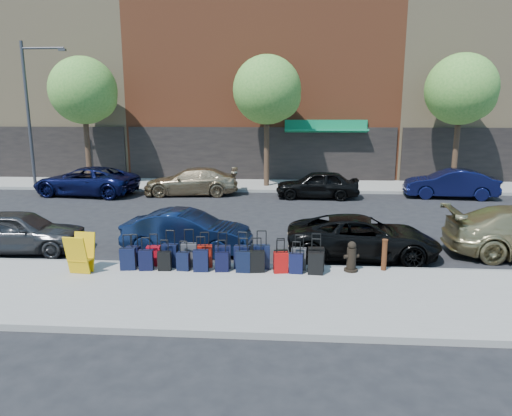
# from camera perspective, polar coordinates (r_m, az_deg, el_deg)

# --- Properties ---
(ground) EXTENTS (120.00, 120.00, 0.00)m
(ground) POSITION_cam_1_polar(r_m,az_deg,el_deg) (17.22, -1.85, -2.62)
(ground) COLOR black
(ground) RESTS_ON ground
(sidewalk_near) EXTENTS (60.00, 4.00, 0.15)m
(sidewalk_near) POSITION_cam_1_polar(r_m,az_deg,el_deg) (11.07, -5.31, -10.68)
(sidewalk_near) COLOR gray
(sidewalk_near) RESTS_ON ground
(sidewalk_far) EXTENTS (60.00, 4.00, 0.15)m
(sidewalk_far) POSITION_cam_1_polar(r_m,az_deg,el_deg) (26.98, 0.30, 2.86)
(sidewalk_far) COLOR gray
(sidewalk_far) RESTS_ON ground
(curb_near) EXTENTS (60.00, 0.08, 0.15)m
(curb_near) POSITION_cam_1_polar(r_m,az_deg,el_deg) (12.94, -3.87, -7.26)
(curb_near) COLOR gray
(curb_near) RESTS_ON ground
(curb_far) EXTENTS (60.00, 0.08, 0.15)m
(curb_far) POSITION_cam_1_polar(r_m,az_deg,el_deg) (24.99, -0.00, 2.14)
(curb_far) COLOR gray
(curb_far) RESTS_ON ground
(building_left) EXTENTS (15.00, 12.12, 16.00)m
(building_left) POSITION_cam_1_polar(r_m,az_deg,el_deg) (39.01, -24.06, 16.32)
(building_left) COLOR #8F7A58
(building_left) RESTS_ON ground
(building_center) EXTENTS (17.00, 12.85, 20.00)m
(building_center) POSITION_cam_1_polar(r_m,az_deg,el_deg) (35.07, 1.22, 21.21)
(building_center) COLOR brown
(building_center) RESTS_ON ground
(building_right) EXTENTS (15.00, 12.12, 18.00)m
(building_right) POSITION_cam_1_polar(r_m,az_deg,el_deg) (37.70, 27.64, 17.73)
(building_right) COLOR #8F7A58
(building_right) RESTS_ON ground
(tree_left) EXTENTS (3.80, 3.80, 7.27)m
(tree_left) POSITION_cam_1_polar(r_m,az_deg,el_deg) (28.56, -20.50, 13.38)
(tree_left) COLOR black
(tree_left) RESTS_ON sidewalk_far
(tree_center) EXTENTS (3.80, 3.80, 7.27)m
(tree_center) POSITION_cam_1_polar(r_m,az_deg,el_deg) (26.13, 1.69, 14.31)
(tree_center) COLOR black
(tree_center) RESTS_ON sidewalk_far
(tree_right) EXTENTS (3.80, 3.80, 7.27)m
(tree_right) POSITION_cam_1_polar(r_m,az_deg,el_deg) (27.76, 24.53, 13.13)
(tree_right) COLOR black
(tree_right) RESTS_ON sidewalk_far
(streetlight) EXTENTS (2.59, 0.18, 8.00)m
(streetlight) POSITION_cam_1_polar(r_m,az_deg,el_deg) (29.24, -26.32, 11.38)
(streetlight) COLOR #333338
(streetlight) RESTS_ON sidewalk_far
(suitcase_front_0) EXTENTS (0.39, 0.25, 0.88)m
(suitcase_front_0) POSITION_cam_1_polar(r_m,az_deg,el_deg) (13.13, -15.03, -5.76)
(suitcase_front_0) COLOR black
(suitcase_front_0) RESTS_ON sidewalk_near
(suitcase_front_1) EXTENTS (0.38, 0.23, 0.89)m
(suitcase_front_1) POSITION_cam_1_polar(r_m,az_deg,el_deg) (12.97, -12.65, -5.84)
(suitcase_front_1) COLOR #A80A18
(suitcase_front_1) RESTS_ON sidewalk_near
(suitcase_front_2) EXTENTS (0.44, 0.27, 1.02)m
(suitcase_front_2) POSITION_cam_1_polar(r_m,az_deg,el_deg) (12.79, -10.68, -5.83)
(suitcase_front_2) COLOR black
(suitcase_front_2) RESTS_ON sidewalk_near
(suitcase_front_3) EXTENTS (0.45, 0.28, 1.04)m
(suitcase_front_3) POSITION_cam_1_polar(r_m,az_deg,el_deg) (12.72, -8.34, -5.81)
(suitcase_front_3) COLOR #343438
(suitcase_front_3) RESTS_ON sidewalk_near
(suitcase_front_4) EXTENTS (0.43, 0.28, 0.97)m
(suitcase_front_4) POSITION_cam_1_polar(r_m,az_deg,el_deg) (12.63, -6.41, -5.99)
(suitcase_front_4) COLOR maroon
(suitcase_front_4) RESTS_ON sidewalk_near
(suitcase_front_5) EXTENTS (0.44, 0.29, 1.00)m
(suitcase_front_5) POSITION_cam_1_polar(r_m,az_deg,el_deg) (12.47, -4.17, -6.13)
(suitcase_front_5) COLOR black
(suitcase_front_5) RESTS_ON sidewalk_near
(suitcase_front_6) EXTENTS (0.44, 0.28, 1.01)m
(suitcase_front_6) POSITION_cam_1_polar(r_m,az_deg,el_deg) (12.45, -1.75, -6.13)
(suitcase_front_6) COLOR black
(suitcase_front_6) RESTS_ON sidewalk_near
(suitcase_front_7) EXTENTS (0.45, 0.27, 1.05)m
(suitcase_front_7) POSITION_cam_1_polar(r_m,az_deg,el_deg) (12.42, 0.70, -6.11)
(suitcase_front_7) COLOR black
(suitcase_front_7) RESTS_ON sidewalk_near
(suitcase_front_8) EXTENTS (0.39, 0.27, 0.87)m
(suitcase_front_8) POSITION_cam_1_polar(r_m,az_deg,el_deg) (12.37, 3.13, -6.48)
(suitcase_front_8) COLOR black
(suitcase_front_8) RESTS_ON sidewalk_near
(suitcase_front_9) EXTENTS (0.41, 0.25, 0.95)m
(suitcase_front_9) POSITION_cam_1_polar(r_m,az_deg,el_deg) (12.42, 5.37, -6.30)
(suitcase_front_9) COLOR #37373B
(suitcase_front_9) RESTS_ON sidewalk_near
(suitcase_front_10) EXTENTS (0.43, 0.26, 1.00)m
(suitcase_front_10) POSITION_cam_1_polar(r_m,az_deg,el_deg) (12.38, 7.50, -6.34)
(suitcase_front_10) COLOR black
(suitcase_front_10) RESTS_ON sidewalk_near
(suitcase_back_0) EXTENTS (0.43, 0.29, 0.96)m
(suitcase_back_0) POSITION_cam_1_polar(r_m,az_deg,el_deg) (12.81, -15.72, -6.13)
(suitcase_back_0) COLOR black
(suitcase_back_0) RESTS_ON sidewalk_near
(suitcase_back_1) EXTENTS (0.40, 0.26, 0.89)m
(suitcase_back_1) POSITION_cam_1_polar(r_m,az_deg,el_deg) (12.66, -13.57, -6.33)
(suitcase_back_1) COLOR black
(suitcase_back_1) RESTS_ON sidewalk_near
(suitcase_back_2) EXTENTS (0.36, 0.23, 0.83)m
(suitcase_back_2) POSITION_cam_1_polar(r_m,az_deg,el_deg) (12.54, -11.36, -6.49)
(suitcase_back_2) COLOR black
(suitcase_back_2) RESTS_ON sidewalk_near
(suitcase_back_3) EXTENTS (0.35, 0.23, 0.81)m
(suitcase_back_3) POSITION_cam_1_polar(r_m,az_deg,el_deg) (12.45, -9.08, -6.59)
(suitcase_back_3) COLOR black
(suitcase_back_3) RESTS_ON sidewalk_near
(suitcase_back_4) EXTENTS (0.41, 0.25, 0.94)m
(suitcase_back_4) POSITION_cam_1_polar(r_m,az_deg,el_deg) (12.31, -6.90, -6.53)
(suitcase_back_4) COLOR black
(suitcase_back_4) RESTS_ON sidewalk_near
(suitcase_back_5) EXTENTS (0.38, 0.24, 0.85)m
(suitcase_back_5) POSITION_cam_1_polar(r_m,az_deg,el_deg) (12.25, -4.29, -6.70)
(suitcase_back_5) COLOR black
(suitcase_back_5) RESTS_ON sidewalk_near
(suitcase_back_6) EXTENTS (0.40, 0.24, 0.92)m
(suitcase_back_6) POSITION_cam_1_polar(r_m,az_deg,el_deg) (12.17, -1.59, -6.70)
(suitcase_back_6) COLOR black
(suitcase_back_6) RESTS_ON sidewalk_near
(suitcase_back_7) EXTENTS (0.42, 0.27, 0.93)m
(suitcase_back_7) POSITION_cam_1_polar(r_m,az_deg,el_deg) (12.17, 0.13, -6.68)
(suitcase_back_7) COLOR black
(suitcase_back_7) RESTS_ON sidewalk_near
(suitcase_back_8) EXTENTS (0.40, 0.28, 0.89)m
(suitcase_back_8) POSITION_cam_1_polar(r_m,az_deg,el_deg) (12.13, 3.10, -6.82)
(suitcase_back_8) COLOR #980A09
(suitcase_back_8) RESTS_ON sidewalk_near
(suitcase_back_9) EXTENTS (0.37, 0.24, 0.85)m
(suitcase_back_9) POSITION_cam_1_polar(r_m,az_deg,el_deg) (12.13, 5.03, -6.91)
(suitcase_back_9) COLOR black
(suitcase_back_9) RESTS_ON sidewalk_near
(suitcase_back_10) EXTENTS (0.41, 0.26, 0.95)m
(suitcase_back_10) POSITION_cam_1_polar(r_m,az_deg,el_deg) (12.11, 7.47, -6.85)
(suitcase_back_10) COLOR black
(suitcase_back_10) RESTS_ON sidewalk_near
(fire_hydrant) EXTENTS (0.42, 0.37, 0.82)m
(fire_hydrant) POSITION_cam_1_polar(r_m,az_deg,el_deg) (12.46, 11.84, -6.07)
(fire_hydrant) COLOR black
(fire_hydrant) RESTS_ON sidewalk_near
(bollard) EXTENTS (0.16, 0.16, 0.85)m
(bollard) POSITION_cam_1_polar(r_m,az_deg,el_deg) (12.72, 15.75, -5.60)
(bollard) COLOR #38190C
(bollard) RESTS_ON sidewalk_near
(display_rack) EXTENTS (0.64, 0.69, 1.04)m
(display_rack) POSITION_cam_1_polar(r_m,az_deg,el_deg) (12.90, -21.09, -5.39)
(display_rack) COLOR gold
(display_rack) RESTS_ON sidewalk_near
(car_near_0) EXTENTS (4.09, 1.91, 1.35)m
(car_near_0) POSITION_cam_1_polar(r_m,az_deg,el_deg) (16.02, -27.52, -2.60)
(car_near_0) COLOR #343437
(car_near_0) RESTS_ON ground
(car_near_1) EXTENTS (4.08, 1.75, 1.31)m
(car_near_1) POSITION_cam_1_polar(r_m,az_deg,el_deg) (14.44, -8.60, -2.93)
(car_near_1) COLOR #0D1A3B
(car_near_1) RESTS_ON ground
(car_near_2) EXTENTS (4.62, 2.30, 1.26)m
(car_near_2) POSITION_cam_1_polar(r_m,az_deg,el_deg) (14.15, 13.18, -3.53)
(car_near_2) COLOR black
(car_near_2) RESTS_ON ground
(car_far_0) EXTENTS (5.68, 3.16, 1.50)m
(car_far_0) POSITION_cam_1_polar(r_m,az_deg,el_deg) (25.66, -20.48, 3.17)
(car_far_0) COLOR #0D113B
(car_far_0) RESTS_ON ground
(car_far_1) EXTENTS (5.10, 2.47, 1.43)m
(car_far_1) POSITION_cam_1_polar(r_m,az_deg,el_deg) (24.38, -8.10, 3.30)
(car_far_1) COLOR #98805D
(car_far_1) RESTS_ON ground
(car_far_2) EXTENTS (4.22, 1.79, 1.42)m
(car_far_2) POSITION_cam_1_polar(r_m,az_deg,el_deg) (23.42, 7.66, 2.95)
(car_far_2) COLOR black
(car_far_2) RESTS_ON ground
(car_far_3) EXTENTS (4.61, 2.00, 1.47)m
(car_far_3) POSITION_cam_1_polar(r_m,az_deg,el_deg) (25.28, 23.10, 2.81)
(car_far_3) COLOR #0D1139
(car_far_3) RESTS_ON ground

